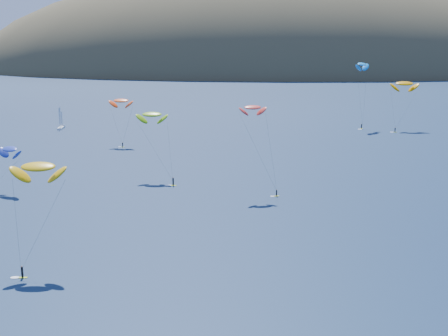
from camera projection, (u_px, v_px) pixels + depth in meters
island at (295, 80)px, 608.51m from camera, size 730.00×300.00×210.00m
sailboat at (61, 127)px, 245.46m from camera, size 7.68×6.63×9.49m
kitesurfer_1 at (121, 101)px, 209.74m from camera, size 8.46×8.05×17.18m
kitesurfer_2 at (38, 167)px, 101.87m from camera, size 8.86×9.20×19.05m
kitesurfer_3 at (152, 115)px, 163.53m from camera, size 11.48×12.79×18.89m
kitesurfer_4 at (362, 64)px, 245.26m from camera, size 8.38×11.00×27.32m
kitesurfer_9 at (253, 108)px, 147.14m from camera, size 9.80×7.01×22.23m
kitesurfer_10 at (10, 149)px, 149.94m from camera, size 8.28×13.83×12.46m
kitesurfer_11 at (404, 83)px, 242.84m from camera, size 10.92×12.45×20.66m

